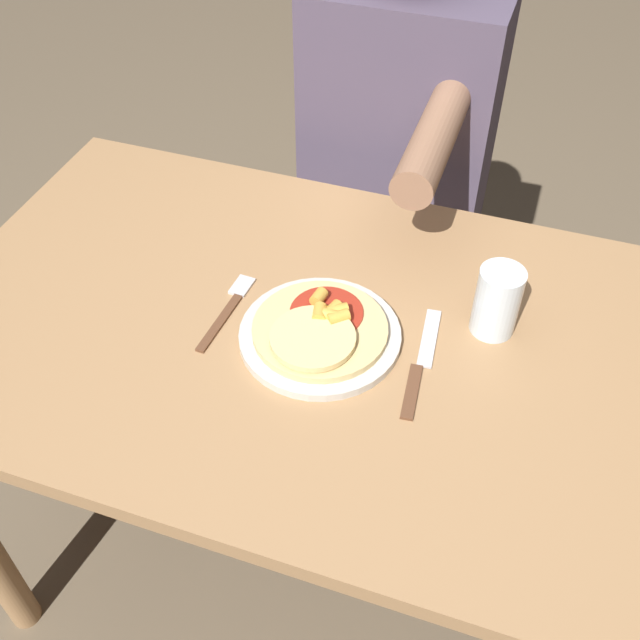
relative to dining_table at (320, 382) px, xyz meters
The scene contains 8 objects.
ground_plane 0.64m from the dining_table, ahead, with size 8.00×8.00×0.00m, color brown.
dining_table is the anchor object (origin of this frame).
plate 0.13m from the dining_table, 68.78° to the right, with size 0.24×0.24×0.01m.
pizza 0.15m from the dining_table, 70.22° to the right, with size 0.20×0.20×0.04m.
fork 0.19m from the dining_table, behind, with size 0.03×0.18×0.00m.
knife 0.20m from the dining_table, ahead, with size 0.03×0.22×0.00m.
drinking_glass 0.32m from the dining_table, 20.27° to the left, with size 0.07×0.07×0.11m.
person_diner 0.60m from the dining_table, 92.56° to the left, with size 0.38×0.52×1.25m.
Camera 1 is at (0.26, -0.75, 1.58)m, focal length 42.00 mm.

